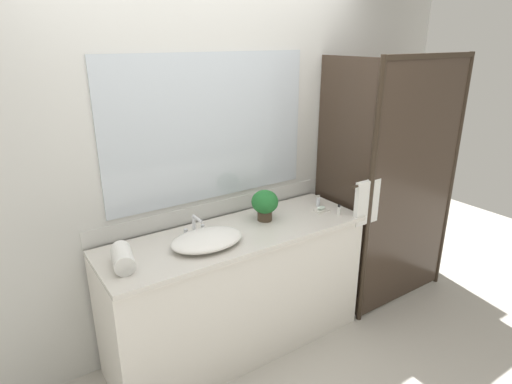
{
  "coord_description": "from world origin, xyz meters",
  "views": [
    {
      "loc": [
        -1.33,
        -2.19,
        2.11
      ],
      "look_at": [
        0.15,
        0.0,
        1.15
      ],
      "focal_mm": 30.23,
      "sensor_mm": 36.0,
      "label": 1
    }
  ],
  "objects": [
    {
      "name": "ground_plane",
      "position": [
        0.0,
        0.0,
        0.0
      ],
      "size": [
        8.0,
        8.0,
        0.0
      ],
      "primitive_type": "plane",
      "color": "#B7B2A8"
    },
    {
      "name": "wall_back_with_mirror",
      "position": [
        0.0,
        0.34,
        1.31
      ],
      "size": [
        4.4,
        0.06,
        2.6
      ],
      "color": "silver",
      "rests_on": "ground_plane"
    },
    {
      "name": "vanity_cabinet",
      "position": [
        0.0,
        0.01,
        0.45
      ],
      "size": [
        1.8,
        0.58,
        0.9
      ],
      "color": "silver",
      "rests_on": "ground_plane"
    },
    {
      "name": "shower_enclosure",
      "position": [
        1.28,
        -0.19,
        1.03
      ],
      "size": [
        1.2,
        0.59,
        2.0
      ],
      "color": "#2D2319",
      "rests_on": "ground_plane"
    },
    {
      "name": "sink_basin",
      "position": [
        -0.25,
        -0.06,
        0.94
      ],
      "size": [
        0.46,
        0.32,
        0.08
      ],
      "primitive_type": "ellipsoid",
      "color": "white",
      "rests_on": "vanity_cabinet"
    },
    {
      "name": "faucet",
      "position": [
        -0.25,
        0.11,
        0.95
      ],
      "size": [
        0.17,
        0.13,
        0.14
      ],
      "color": "silver",
      "rests_on": "vanity_cabinet"
    },
    {
      "name": "potted_plant",
      "position": [
        0.27,
        0.06,
        1.03
      ],
      "size": [
        0.19,
        0.19,
        0.22
      ],
      "color": "#473828",
      "rests_on": "vanity_cabinet"
    },
    {
      "name": "soap_dish",
      "position": [
        0.71,
        -0.03,
        0.91
      ],
      "size": [
        0.1,
        0.07,
        0.04
      ],
      "color": "silver",
      "rests_on": "vanity_cabinet"
    },
    {
      "name": "amenity_bottle_body_wash",
      "position": [
        0.76,
        -0.16,
        0.94
      ],
      "size": [
        0.02,
        0.02,
        0.08
      ],
      "color": "white",
      "rests_on": "vanity_cabinet"
    },
    {
      "name": "amenity_bottle_lotion",
      "position": [
        0.75,
        0.05,
        0.94
      ],
      "size": [
        0.03,
        0.03,
        0.09
      ],
      "color": "silver",
      "rests_on": "vanity_cabinet"
    },
    {
      "name": "rolled_towel_near_edge",
      "position": [
        -0.76,
        -0.03,
        0.96
      ],
      "size": [
        0.16,
        0.24,
        0.11
      ],
      "primitive_type": "cylinder",
      "rotation": [
        1.57,
        0.0,
        -0.2
      ],
      "color": "white",
      "rests_on": "vanity_cabinet"
    }
  ]
}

